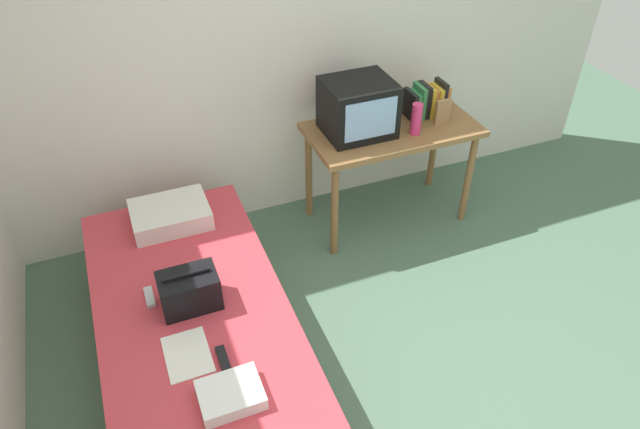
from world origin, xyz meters
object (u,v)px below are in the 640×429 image
at_px(pillow, 170,215).
at_px(magazine, 187,355).
at_px(tv, 358,108).
at_px(remote_silver, 150,297).
at_px(bed, 197,334).
at_px(handbag, 189,290).
at_px(remote_dark, 223,359).
at_px(water_bottle, 416,119).
at_px(folded_towel, 231,395).
at_px(book_row, 427,101).
at_px(picture_frame, 443,112).
at_px(desk, 391,140).

bearing_deg(pillow, magazine, -96.43).
height_order(tv, remote_silver, tv).
bearing_deg(bed, handbag, -38.02).
xyz_separation_m(pillow, remote_dark, (0.03, -1.14, -0.05)).
xyz_separation_m(water_bottle, folded_towel, (-1.64, -1.34, -0.35)).
height_order(book_row, picture_frame, book_row).
bearing_deg(water_bottle, bed, -157.64).
distance_m(desk, water_bottle, 0.26).
relative_size(bed, remote_silver, 13.89).
distance_m(picture_frame, folded_towel, 2.35).
distance_m(bed, pillow, 0.78).
distance_m(water_bottle, magazine, 2.08).
height_order(handbag, magazine, handbag).
height_order(tv, magazine, tv).
height_order(desk, tv, tv).
bearing_deg(bed, folded_towel, -85.62).
distance_m(water_bottle, folded_towel, 2.14).
relative_size(pillow, folded_towel, 1.65).
bearing_deg(water_bottle, remote_silver, -162.92).
relative_size(pillow, magazine, 1.59).
bearing_deg(picture_frame, handbag, -158.67).
xyz_separation_m(bed, remote_dark, (0.07, -0.42, 0.25)).
xyz_separation_m(bed, pillow, (0.03, 0.72, 0.30)).
xyz_separation_m(bed, book_row, (1.88, 0.89, 0.63)).
relative_size(remote_dark, folded_towel, 0.56).
bearing_deg(handbag, bed, 141.98).
xyz_separation_m(desk, picture_frame, (0.33, -0.08, 0.19)).
xyz_separation_m(water_bottle, remote_dark, (-1.62, -1.12, -0.38)).
distance_m(handbag, remote_silver, 0.25).
height_order(desk, pillow, desk).
xyz_separation_m(picture_frame, remote_dark, (-1.85, -1.16, -0.36)).
bearing_deg(desk, tv, 172.87).
bearing_deg(desk, remote_dark, -140.66).
bearing_deg(magazine, picture_frame, 28.05).
height_order(bed, remote_silver, remote_silver).
bearing_deg(pillow, remote_dark, -88.28).
distance_m(magazine, remote_silver, 0.46).
relative_size(bed, tv, 4.55).
xyz_separation_m(book_row, picture_frame, (0.04, -0.15, -0.02)).
xyz_separation_m(tv, picture_frame, (0.58, -0.11, -0.09)).
bearing_deg(remote_silver, remote_dark, -64.11).
distance_m(tv, remote_silver, 1.76).
height_order(book_row, pillow, book_row).
distance_m(picture_frame, magazine, 2.30).
bearing_deg(pillow, remote_silver, -110.67).
distance_m(magazine, folded_towel, 0.34).
distance_m(tv, book_row, 0.55).
height_order(book_row, remote_silver, book_row).
distance_m(picture_frame, remote_silver, 2.23).
xyz_separation_m(pillow, magazine, (-0.12, -1.04, -0.05)).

